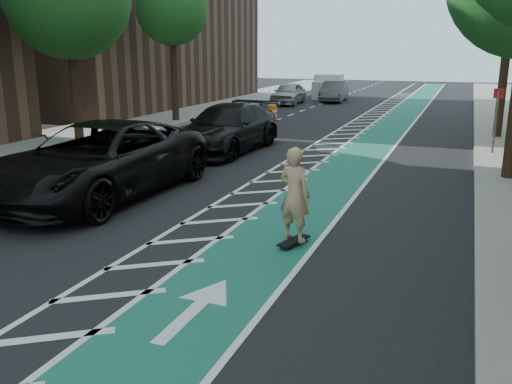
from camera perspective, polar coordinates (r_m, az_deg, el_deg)
The scene contains 18 objects.
ground at distance 12.10m, azimuth -13.20°, elevation -4.13°, with size 120.00×120.00×0.00m, color black.
bike_lane at distance 20.08m, azimuth 10.53°, elevation 3.57°, with size 2.00×90.00×0.01m, color #1B6054.
buffer_strip at distance 20.41m, azimuth 6.39°, elevation 3.91°, with size 1.40×90.00×0.01m, color silver.
sidewalk_left at distance 25.48m, azimuth -18.36°, elevation 5.60°, with size 5.00×90.00×0.15m, color gray.
curb_right at distance 19.75m, azimuth 22.15°, elevation 2.75°, with size 0.12×90.00×0.16m, color gray.
curb_left at distance 24.00m, azimuth -13.80°, elevation 5.40°, with size 0.12×90.00×0.16m, color gray.
tree_l_d at distance 29.29m, azimuth -8.94°, elevation 18.47°, with size 4.20×4.20×7.90m.
sign_post at distance 21.55m, azimuth 23.93°, elevation 6.94°, with size 0.35×0.08×2.47m.
skateboard at distance 11.01m, azimuth 4.00°, elevation -5.16°, with size 0.48×0.91×0.12m.
skateboarder at distance 10.71m, azimuth 4.09°, elevation -0.26°, with size 0.69×0.46×1.90m, color tan.
suv_near at distance 15.01m, azimuth -16.15°, elevation 3.25°, with size 3.27×7.09×1.97m, color black.
suv_far at distance 20.98m, azimuth -3.10°, elevation 6.72°, with size 2.48×6.10×1.77m, color black.
car_silver at distance 39.09m, azimuth 3.45°, elevation 10.34°, with size 1.82×4.52×1.54m, color #A4A5A9.
car_grey at distance 41.44m, azimuth 8.22°, elevation 10.45°, with size 1.60×4.58×1.51m, color #4E4F53.
box_truck at distance 44.65m, azimuth 7.57°, elevation 10.89°, with size 2.33×4.53×1.82m.
barrel_a at distance 20.67m, azimuth -4.30°, elevation 5.19°, with size 0.61×0.61×0.83m.
barrel_b at distance 25.08m, azimuth 1.47°, elevation 6.94°, with size 0.61×0.61×0.83m.
barrel_c at distance 29.91m, azimuth 1.73°, elevation 8.27°, with size 0.64×0.64×0.87m.
Camera 1 is at (6.60, -9.38, 3.86)m, focal length 38.00 mm.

